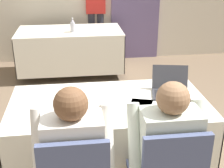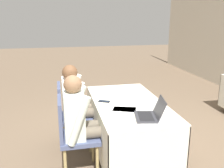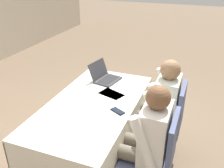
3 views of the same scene
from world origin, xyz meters
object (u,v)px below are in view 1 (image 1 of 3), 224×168
water_bottle (73,26)px  person_checkered_shirt (74,156)px  laptop (171,89)px  cell_phone (104,120)px  person_red_shirt (96,9)px  person_white_shirt (165,149)px

water_bottle → person_checkered_shirt: bearing=-90.5°
water_bottle → laptop: bearing=-70.9°
cell_phone → person_red_shirt: bearing=113.3°
person_white_shirt → cell_phone: bearing=-42.2°
laptop → person_checkered_shirt: bearing=-128.3°
cell_phone → water_bottle: bearing=121.0°
person_checkered_shirt → cell_phone: bearing=-124.1°
laptop → water_bottle: bearing=120.4°
water_bottle → person_red_shirt: size_ratio=0.14×
laptop → person_red_shirt: 3.24m
cell_phone → person_checkered_shirt: person_checkered_shirt is taller
water_bottle → person_checkered_shirt: person_checkered_shirt is taller
person_checkered_shirt → water_bottle: bearing=-90.5°
person_red_shirt → water_bottle: bearing=-113.4°
cell_phone → person_red_shirt: person_red_shirt is taller
laptop → cell_phone: (-0.62, -0.38, -0.04)m
water_bottle → person_red_shirt: (0.42, 0.86, 0.09)m
person_checkered_shirt → person_red_shirt: bearing=-96.5°
person_red_shirt → person_checkered_shirt: bearing=-93.9°
water_bottle → person_white_shirt: 3.13m
person_checkered_shirt → person_red_shirt: person_red_shirt is taller
person_checkered_shirt → person_white_shirt: bearing=-180.0°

